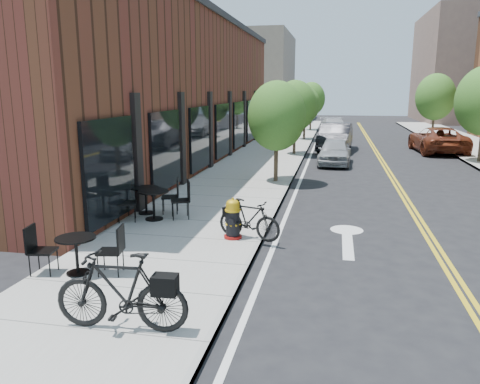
# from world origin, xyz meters

# --- Properties ---
(ground) EXTENTS (120.00, 120.00, 0.00)m
(ground) POSITION_xyz_m (0.00, 0.00, 0.00)
(ground) COLOR black
(ground) RESTS_ON ground
(sidewalk_near) EXTENTS (4.00, 70.00, 0.12)m
(sidewalk_near) POSITION_xyz_m (-2.00, 10.00, 0.06)
(sidewalk_near) COLOR #9E9B93
(sidewalk_near) RESTS_ON ground
(building_near) EXTENTS (5.00, 28.00, 7.00)m
(building_near) POSITION_xyz_m (-6.50, 14.00, 3.50)
(building_near) COLOR #4F2B19
(building_near) RESTS_ON ground
(bg_building_left) EXTENTS (8.00, 14.00, 10.00)m
(bg_building_left) POSITION_xyz_m (-8.00, 48.00, 5.00)
(bg_building_left) COLOR #726656
(bg_building_left) RESTS_ON ground
(bg_building_right) EXTENTS (10.00, 16.00, 12.00)m
(bg_building_right) POSITION_xyz_m (16.00, 50.00, 6.00)
(bg_building_right) COLOR brown
(bg_building_right) RESTS_ON ground
(tree_near_a) EXTENTS (2.20, 2.20, 3.81)m
(tree_near_a) POSITION_xyz_m (-0.60, 9.00, 2.60)
(tree_near_a) COLOR #382B1E
(tree_near_a) RESTS_ON sidewalk_near
(tree_near_b) EXTENTS (2.30, 2.30, 3.98)m
(tree_near_b) POSITION_xyz_m (-0.60, 17.00, 2.71)
(tree_near_b) COLOR #382B1E
(tree_near_b) RESTS_ON sidewalk_near
(tree_near_c) EXTENTS (2.10, 2.10, 3.67)m
(tree_near_c) POSITION_xyz_m (-0.60, 25.00, 2.53)
(tree_near_c) COLOR #382B1E
(tree_near_c) RESTS_ON sidewalk_near
(tree_near_d) EXTENTS (2.40, 2.40, 4.11)m
(tree_near_d) POSITION_xyz_m (-0.60, 33.00, 2.79)
(tree_near_d) COLOR #382B1E
(tree_near_d) RESTS_ON sidewalk_near
(tree_far_c) EXTENTS (2.80, 2.80, 4.62)m
(tree_far_c) POSITION_xyz_m (8.60, 28.00, 3.06)
(tree_far_c) COLOR #382B1E
(tree_far_c) RESTS_ON sidewalk_far
(fire_hydrant) EXTENTS (0.46, 0.46, 0.98)m
(fire_hydrant) POSITION_xyz_m (-0.69, 1.67, 0.58)
(fire_hydrant) COLOR maroon
(fire_hydrant) RESTS_ON sidewalk_near
(bicycle_left) EXTENTS (2.04, 0.69, 1.21)m
(bicycle_left) POSITION_xyz_m (-1.35, -2.91, 0.72)
(bicycle_left) COLOR black
(bicycle_left) RESTS_ON sidewalk_near
(bicycle_right) EXTENTS (1.66, 0.90, 0.96)m
(bicycle_right) POSITION_xyz_m (-0.30, 1.67, 0.60)
(bicycle_right) COLOR black
(bicycle_right) RESTS_ON sidewalk_near
(bistro_set_a) EXTENTS (1.80, 0.88, 0.95)m
(bistro_set_a) POSITION_xyz_m (-3.15, -1.08, 0.60)
(bistro_set_a) COLOR black
(bistro_set_a) RESTS_ON sidewalk_near
(bistro_set_b) EXTENTS (1.88, 0.99, 0.99)m
(bistro_set_b) POSITION_xyz_m (-3.60, 3.39, 0.62)
(bistro_set_b) COLOR black
(bistro_set_b) RESTS_ON sidewalk_near
(bistro_set_c) EXTENTS (1.96, 1.20, 1.04)m
(bistro_set_c) POSITION_xyz_m (-3.15, 2.83, 0.64)
(bistro_set_c) COLOR black
(bistro_set_c) RESTS_ON sidewalk_near
(parked_car_a) EXTENTS (1.67, 3.82, 1.28)m
(parked_car_a) POSITION_xyz_m (1.60, 14.35, 0.64)
(parked_car_a) COLOR #96999D
(parked_car_a) RESTS_ON ground
(parked_car_b) EXTENTS (2.18, 5.10, 1.63)m
(parked_car_b) POSITION_xyz_m (1.60, 19.73, 0.82)
(parked_car_b) COLOR black
(parked_car_b) RESTS_ON ground
(parked_car_c) EXTENTS (2.53, 5.16, 1.44)m
(parked_car_c) POSITION_xyz_m (1.43, 27.88, 0.72)
(parked_car_c) COLOR #B0AFB4
(parked_car_c) RESTS_ON ground
(parked_car_far) EXTENTS (2.78, 5.49, 1.49)m
(parked_car_far) POSITION_xyz_m (7.40, 20.05, 0.74)
(parked_car_far) COLOR maroon
(parked_car_far) RESTS_ON ground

